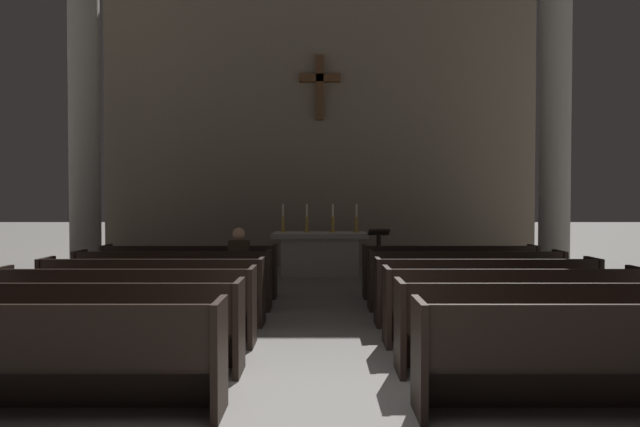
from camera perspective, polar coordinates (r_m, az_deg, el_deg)
The scene contains 23 objects.
ground_plane at distance 4.89m, azimuth -0.04°, elevation -19.69°, with size 80.00×80.00×0.00m, color slate.
pew_left_row_1 at distance 5.25m, azimuth -27.10°, elevation -12.89°, with size 3.09×0.50×0.95m.
pew_left_row_2 at distance 6.23m, azimuth -22.36°, elevation -10.58°, with size 3.09×0.50×0.95m.
pew_left_row_3 at distance 7.25m, azimuth -18.98°, elevation -8.87°, with size 3.09×0.50×0.95m.
pew_left_row_4 at distance 8.29m, azimuth -16.46°, elevation -7.56°, with size 3.09×0.50×0.95m.
pew_left_row_5 at distance 9.35m, azimuth -14.52°, elevation -6.53°, with size 3.09×0.50×0.95m.
pew_left_row_6 at distance 10.42m, azimuth -12.98°, elevation -5.71°, with size 3.09×0.50×0.95m.
pew_right_row_1 at distance 5.24m, azimuth 27.05°, elevation -12.90°, with size 3.09×0.50×0.95m.
pew_right_row_2 at distance 6.23m, azimuth 22.32°, elevation -10.59°, with size 3.09×0.50×0.95m.
pew_right_row_3 at distance 7.25m, azimuth 18.95°, elevation -8.87°, with size 3.09×0.50×0.95m.
pew_right_row_4 at distance 8.29m, azimuth 16.44°, elevation -7.56°, with size 3.09×0.50×0.95m.
pew_right_row_5 at distance 9.35m, azimuth 14.51°, elevation -6.54°, with size 3.09×0.50×0.95m.
pew_right_row_6 at distance 10.42m, azimuth 12.97°, elevation -5.72°, with size 3.09×0.50×0.95m.
column_left_second at distance 13.65m, azimuth -22.70°, elevation 8.88°, with size 0.99×0.99×7.30m.
column_right_second at distance 13.65m, azimuth 22.71°, elevation 8.88°, with size 0.99×0.99×7.30m.
altar at distance 13.07m, azimuth 0.00°, elevation -3.99°, with size 2.20×0.90×1.01m.
candlestick_outer_left at distance 13.05m, azimuth -3.73°, elevation -0.99°, with size 0.16×0.16×0.66m.
candlestick_inner_left at distance 13.03m, azimuth -1.32°, elevation -0.99°, with size 0.16×0.16×0.66m.
candlestick_inner_right at distance 13.03m, azimuth 1.32°, elevation -0.99°, with size 0.16×0.16×0.66m.
candlestick_outer_right at distance 13.05m, azimuth 3.74°, elevation -0.99°, with size 0.16×0.16×0.66m.
apse_with_cross at distance 15.34m, azimuth 0.01°, elevation 10.87°, with size 11.47×0.45×8.57m.
lectern at distance 11.94m, azimuth 5.99°, elevation -4.44°, with size 0.44×0.36×1.15m.
lone_worshipper at distance 9.15m, azimuth -8.10°, elevation -5.31°, with size 0.32×0.43×1.32m.
Camera 1 is at (0.01, -4.56, 1.76)m, focal length 31.65 mm.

